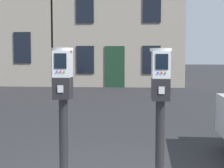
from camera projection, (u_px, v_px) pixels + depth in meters
parking_meter_near_kerb at (63, 92)px, 3.47m from camera, size 0.22×0.26×1.44m
parking_meter_twin_adjacent at (160, 94)px, 3.38m from camera, size 0.22×0.26×1.44m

